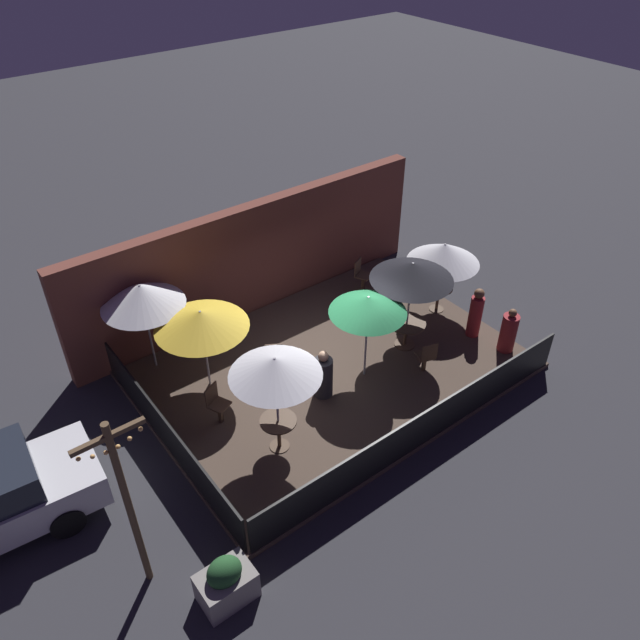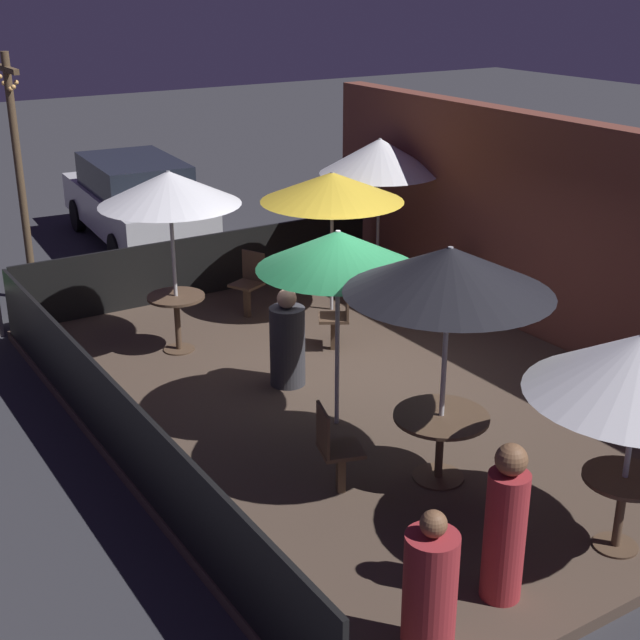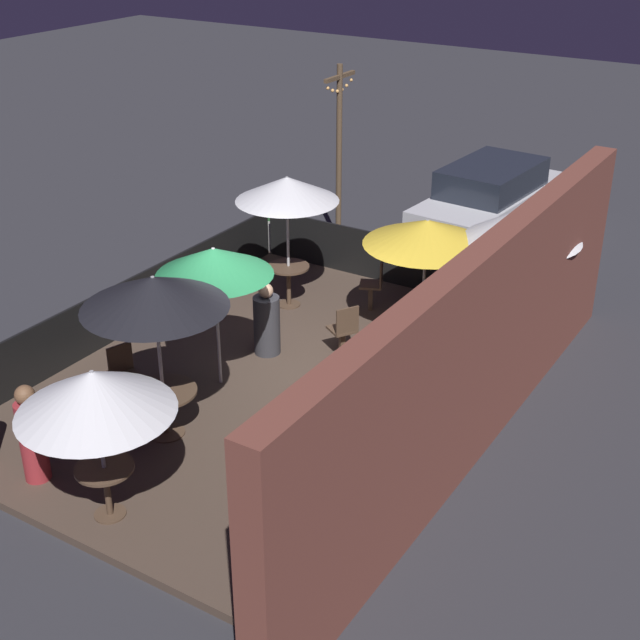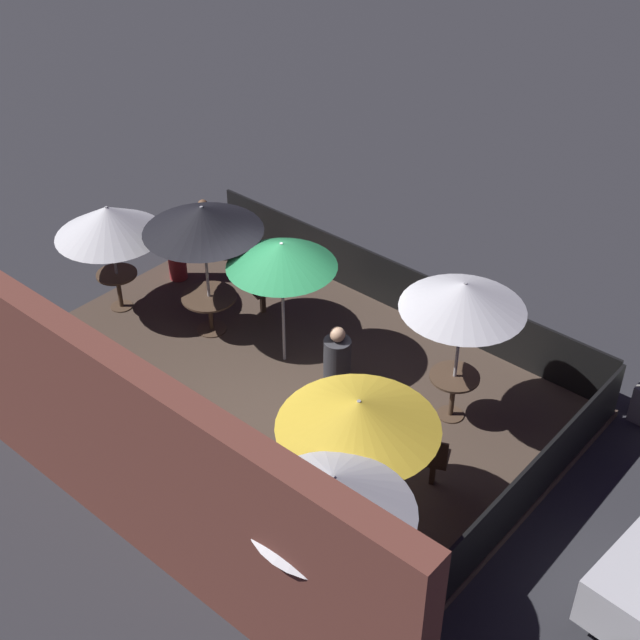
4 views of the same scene
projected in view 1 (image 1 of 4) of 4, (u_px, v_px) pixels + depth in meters
name	position (u px, v px, depth m)	size (l,w,h in m)	color
ground_plane	(331.00, 371.00, 15.12)	(60.00, 60.00, 0.00)	#2D2D33
patio_deck	(331.00, 369.00, 15.08)	(8.64, 6.19, 0.12)	#47382D
building_wall	(254.00, 259.00, 16.29)	(10.24, 0.36, 3.11)	brown
fence_front	(423.00, 428.00, 12.82)	(8.44, 0.05, 0.95)	black
fence_side_left	(167.00, 434.00, 12.69)	(0.05, 5.99, 0.95)	black
patio_umbrella_0	(444.00, 253.00, 15.89)	(1.88, 1.88, 2.04)	#B2B2B7
patio_umbrella_1	(275.00, 367.00, 11.72)	(1.82, 1.82, 2.43)	#B2B2B7
patio_umbrella_2	(412.00, 271.00, 14.42)	(1.98, 1.98, 2.42)	#B2B2B7
patio_umbrella_3	(368.00, 305.00, 13.64)	(1.75, 1.75, 2.24)	#B2B2B7
patio_umbrella_4	(142.00, 295.00, 13.87)	(1.91, 1.91, 2.34)	#B2B2B7
patio_umbrella_5	(201.00, 319.00, 13.47)	(2.09, 2.09, 2.09)	#B2B2B7
dining_table_0	(439.00, 292.00, 16.62)	(0.72, 0.72, 0.71)	#4C3828
dining_table_1	(278.00, 426.00, 12.69)	(0.76, 0.76, 0.78)	#4C3828
dining_table_2	(406.00, 327.00, 15.40)	(0.95, 0.95, 0.70)	#4C3828
patio_chair_0	(215.00, 322.00, 15.66)	(0.47, 0.47, 0.93)	#4C3828
patio_chair_1	(274.00, 361.00, 14.47)	(0.55, 0.55, 0.91)	#4C3828
patio_chair_2	(361.00, 274.00, 17.46)	(0.53, 0.53, 0.91)	#4C3828
patio_chair_3	(217.00, 403.00, 13.33)	(0.53, 0.53, 0.96)	#4C3828
patio_chair_4	(426.00, 356.00, 14.62)	(0.50, 0.50, 0.92)	#4C3828
patron_0	(323.00, 376.00, 14.00)	(0.58, 0.58, 1.24)	#333338
patron_1	(476.00, 314.00, 15.69)	(0.45, 0.45, 1.39)	maroon
patron_2	(508.00, 332.00, 15.28)	(0.55, 0.55, 1.22)	maroon
planter_box	(226.00, 582.00, 10.29)	(0.93, 0.65, 1.02)	gray
light_post	(127.00, 500.00, 9.56)	(1.10, 0.12, 3.81)	brown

